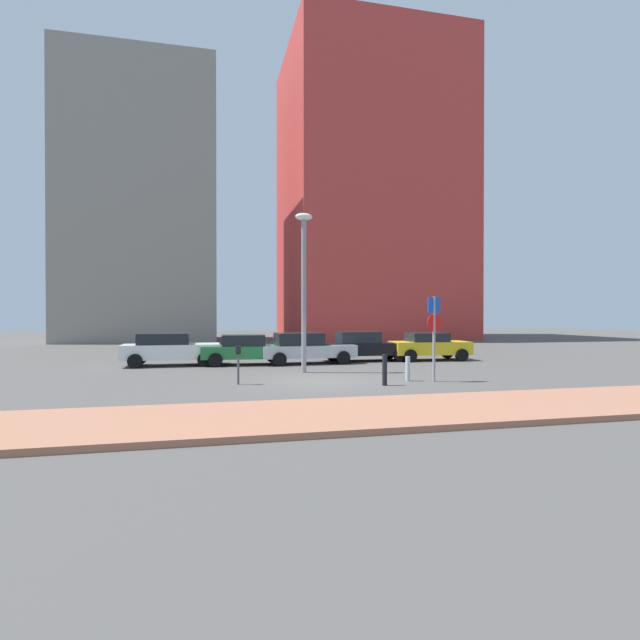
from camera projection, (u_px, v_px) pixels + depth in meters
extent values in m
plane|color=#4C4947|center=(323.00, 381.00, 17.10)|extent=(120.00, 120.00, 0.00)
cube|color=#9E664C|center=(384.00, 412.00, 11.21)|extent=(40.00, 3.59, 0.14)
cube|color=white|center=(171.00, 351.00, 22.31)|extent=(4.38, 1.83, 0.68)
cube|color=black|center=(164.00, 339.00, 22.22)|extent=(2.28, 1.66, 0.50)
cylinder|color=black|center=(204.00, 356.00, 23.53)|extent=(0.64, 0.23, 0.64)
cylinder|color=black|center=(204.00, 360.00, 21.81)|extent=(0.64, 0.23, 0.64)
cylinder|color=black|center=(140.00, 358.00, 22.82)|extent=(0.64, 0.23, 0.64)
cylinder|color=black|center=(135.00, 361.00, 21.09)|extent=(0.64, 0.23, 0.64)
cube|color=#237238|center=(247.00, 352.00, 22.66)|extent=(4.20, 1.94, 0.58)
cube|color=black|center=(244.00, 340.00, 22.64)|extent=(2.07, 1.66, 0.52)
cylinder|color=black|center=(275.00, 356.00, 23.71)|extent=(0.65, 0.26, 0.64)
cylinder|color=black|center=(277.00, 359.00, 22.07)|extent=(0.65, 0.26, 0.64)
cylinder|color=black|center=(217.00, 357.00, 23.26)|extent=(0.65, 0.26, 0.64)
cylinder|color=black|center=(215.00, 360.00, 21.62)|extent=(0.65, 0.26, 0.64)
cube|color=#B7BABF|center=(307.00, 351.00, 23.23)|extent=(4.58, 1.94, 0.58)
cube|color=black|center=(299.00, 339.00, 23.11)|extent=(2.26, 1.71, 0.59)
cylinder|color=black|center=(333.00, 355.00, 24.49)|extent=(0.65, 0.25, 0.64)
cylinder|color=black|center=(343.00, 358.00, 22.80)|extent=(0.65, 0.25, 0.64)
cylinder|color=black|center=(273.00, 356.00, 23.67)|extent=(0.65, 0.25, 0.64)
cylinder|color=black|center=(279.00, 359.00, 21.98)|extent=(0.65, 0.25, 0.64)
cube|color=black|center=(366.00, 349.00, 24.59)|extent=(4.59, 1.77, 0.61)
cube|color=black|center=(358.00, 337.00, 24.50)|extent=(2.08, 1.58, 0.57)
cylinder|color=black|center=(389.00, 353.00, 25.72)|extent=(0.65, 0.24, 0.64)
cylinder|color=black|center=(400.00, 355.00, 24.09)|extent=(0.65, 0.24, 0.64)
cylinder|color=black|center=(332.00, 354.00, 25.09)|extent=(0.65, 0.24, 0.64)
cylinder|color=black|center=(340.00, 357.00, 23.46)|extent=(0.65, 0.24, 0.64)
cube|color=gold|center=(430.00, 348.00, 25.00)|extent=(4.10, 2.06, 0.65)
cube|color=black|center=(427.00, 337.00, 24.97)|extent=(2.03, 1.76, 0.45)
cylinder|color=black|center=(447.00, 352.00, 26.09)|extent=(0.65, 0.27, 0.64)
cylinder|color=black|center=(462.00, 355.00, 24.34)|extent=(0.65, 0.27, 0.64)
cylinder|color=black|center=(399.00, 353.00, 25.67)|extent=(0.65, 0.27, 0.64)
cylinder|color=black|center=(410.00, 356.00, 23.92)|extent=(0.65, 0.27, 0.64)
cylinder|color=gray|center=(434.00, 339.00, 16.89)|extent=(0.10, 0.10, 2.99)
cube|color=#1447B7|center=(434.00, 305.00, 16.88)|extent=(0.54, 0.19, 0.55)
cylinder|color=red|center=(434.00, 323.00, 16.88)|extent=(0.59, 0.19, 0.60)
cylinder|color=#4C4C51|center=(238.00, 369.00, 16.20)|extent=(0.08, 0.08, 1.02)
cube|color=black|center=(238.00, 350.00, 16.19)|extent=(0.18, 0.14, 0.28)
cylinder|color=gray|center=(304.00, 297.00, 19.57)|extent=(0.20, 0.20, 6.18)
ellipsoid|color=silver|center=(304.00, 217.00, 19.54)|extent=(0.70, 0.36, 0.30)
cylinder|color=#B7B7BC|center=(408.00, 369.00, 17.06)|extent=(0.16, 0.16, 0.87)
cylinder|color=black|center=(385.00, 370.00, 15.97)|extent=(0.16, 0.16, 1.03)
cube|color=#BF3833|center=(368.00, 197.00, 50.93)|extent=(17.12, 16.46, 29.78)
cube|color=gray|center=(143.00, 206.00, 45.13)|extent=(13.34, 10.83, 25.10)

